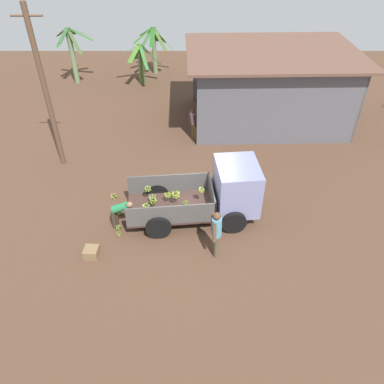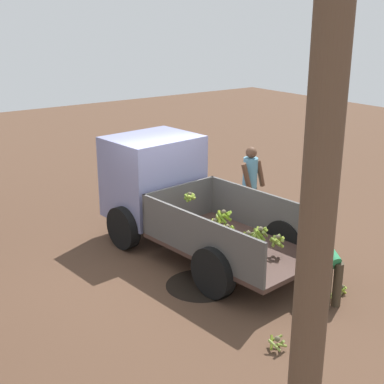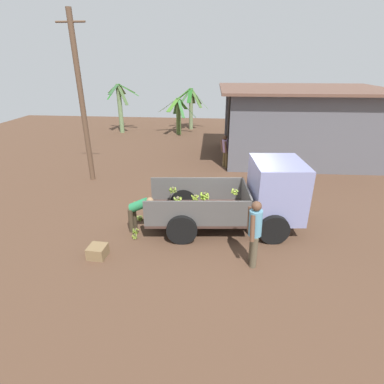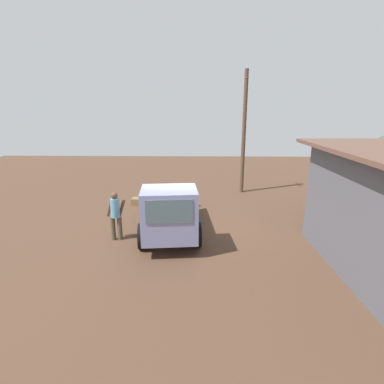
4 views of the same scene
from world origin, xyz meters
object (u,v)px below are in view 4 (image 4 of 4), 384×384
Objects in this scene: utility_pole at (244,132)px; banana_bunch_on_ground_0 at (177,207)px; banana_bunch_on_ground_2 at (154,208)px; person_worker_loading at (163,195)px; banana_bunch_on_ground_1 at (197,204)px; cargo_truck at (169,214)px; person_foreground_visitor at (116,214)px; banana_bunch_on_ground_3 at (160,207)px; person_bystander_near_shed at (322,212)px; wooden_crate_0 at (137,201)px.

utility_pole reaches higher than banana_bunch_on_ground_0.
person_worker_loading is at bearing 81.57° from banana_bunch_on_ground_2.
banana_bunch_on_ground_1 is at bearing -43.45° from utility_pole.
banana_bunch_on_ground_2 is (-3.54, -1.07, -0.98)m from cargo_truck.
banana_bunch_on_ground_3 is (-3.27, 1.10, -0.86)m from person_foreground_visitor.
banana_bunch_on_ground_1 is 1.50× the size of banana_bunch_on_ground_2.
person_worker_loading is 0.88m from banana_bunch_on_ground_0.
person_worker_loading reaches higher than banana_bunch_on_ground_0.
person_bystander_near_shed is at bearing 94.56° from cargo_truck.
banana_bunch_on_ground_1 is at bearing 121.39° from person_worker_loading.
banana_bunch_on_ground_0 is (-2.69, -5.47, -0.75)m from person_bystander_near_shed.
cargo_truck is at bearing 12.54° from banana_bunch_on_ground_3.
person_worker_loading is 0.75× the size of person_bystander_near_shed.
person_worker_loading is 0.63m from banana_bunch_on_ground_3.
banana_bunch_on_ground_3 is 0.48× the size of wooden_crate_0.
banana_bunch_on_ground_2 is at bearing -55.20° from utility_pole.
utility_pole reaches higher than banana_bunch_on_ground_2.
banana_bunch_on_ground_0 is 2.05m from wooden_crate_0.
person_foreground_visitor reaches higher than person_bystander_near_shed.
person_foreground_visitor is (-0.32, -1.90, -0.11)m from cargo_truck.
utility_pole is 23.35× the size of banana_bunch_on_ground_1.
utility_pole reaches higher than person_bystander_near_shed.
wooden_crate_0 is (-0.59, -1.96, 0.06)m from banana_bunch_on_ground_0.
banana_bunch_on_ground_3 is (0.07, -0.76, 0.00)m from banana_bunch_on_ground_0.
cargo_truck is at bearing -102.12° from person_foreground_visitor.
cargo_truck is at bearing -12.50° from banana_bunch_on_ground_1.
person_foreground_visitor is 7.62× the size of banana_bunch_on_ground_0.
person_foreground_visitor reaches higher than banana_bunch_on_ground_1.
cargo_truck is 3.02× the size of person_bystander_near_shed.
banana_bunch_on_ground_0 is 1.25× the size of banana_bunch_on_ground_2.
banana_bunch_on_ground_2 is (3.05, -4.39, -3.14)m from utility_pole.
banana_bunch_on_ground_0 is at bearing -68.55° from banana_bunch_on_ground_1.
banana_bunch_on_ground_1 is (-3.71, 2.79, -0.83)m from person_foreground_visitor.
person_bystander_near_shed is 5.64× the size of banana_bunch_on_ground_1.
utility_pole reaches higher than banana_bunch_on_ground_1.
utility_pole is 5.64m from person_worker_loading.
person_worker_loading reaches higher than banana_bunch_on_ground_2.
utility_pole is 27.97× the size of banana_bunch_on_ground_0.
person_foreground_visitor is 3.41m from person_worker_loading.
banana_bunch_on_ground_1 is at bearing 23.68° from person_bystander_near_shed.
person_foreground_visitor reaches higher than banana_bunch_on_ground_3.
banana_bunch_on_ground_0 is at bearing -31.69° from person_foreground_visitor.
cargo_truck is 25.55× the size of banana_bunch_on_ground_2.
wooden_crate_0 is (-4.25, -1.99, -0.91)m from cargo_truck.
person_bystander_near_shed reaches higher than banana_bunch_on_ground_2.
banana_bunch_on_ground_1 is (-4.03, 0.89, -0.94)m from cargo_truck.
person_worker_loading reaches higher than banana_bunch_on_ground_1.
person_bystander_near_shed is at bearing -87.40° from person_foreground_visitor.
person_bystander_near_shed is 5.52m from banana_bunch_on_ground_1.
person_worker_loading is at bearing -175.21° from cargo_truck.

